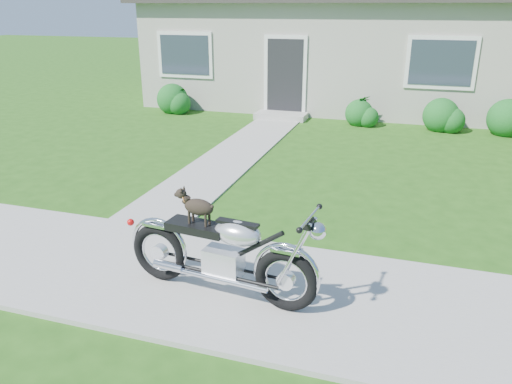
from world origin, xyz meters
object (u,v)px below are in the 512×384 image
potted_plant_left (176,100)px  house (356,32)px  motorcycle_with_dog (223,252)px  potted_plant_right (362,110)px

potted_plant_left → house: bearing=36.6°
house → motorcycle_with_dog: (0.25, -12.27, -1.61)m
potted_plant_left → motorcycle_with_dog: size_ratio=0.33×
house → motorcycle_with_dog: size_ratio=5.67×
potted_plant_right → house: bearing=101.5°
house → motorcycle_with_dog: bearing=-88.8°
potted_plant_left → motorcycle_with_dog: bearing=-61.0°
motorcycle_with_dog → potted_plant_right: bearing=93.2°
potted_plant_left → potted_plant_right: potted_plant_right is taller
potted_plant_right → motorcycle_with_dog: (-0.45, -8.83, 0.16)m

